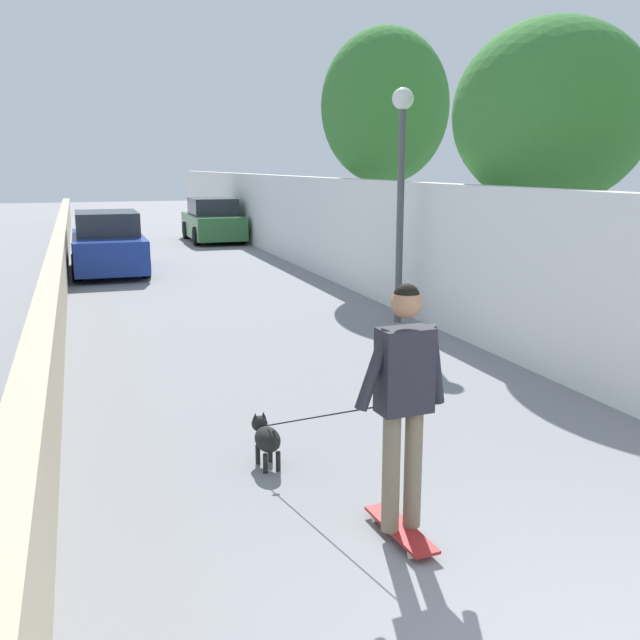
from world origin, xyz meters
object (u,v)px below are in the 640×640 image
(skateboard, at_px, (400,529))
(dog, at_px, (267,438))
(person_skateboarder, at_px, (404,388))
(car_far, at_px, (213,221))
(tree_right_near, at_px, (551,115))
(tree_right_mid, at_px, (385,107))
(lamp_post, at_px, (401,163))
(car_near, at_px, (108,244))

(skateboard, relative_size, dog, 0.44)
(person_skateboarder, bearing_deg, car_far, -6.72)
(tree_right_near, distance_m, dog, 7.56)
(dog, relative_size, car_far, 0.48)
(tree_right_mid, bearing_deg, lamp_post, 160.14)
(tree_right_near, bearing_deg, person_skateboarder, 137.32)
(tree_right_mid, relative_size, lamp_post, 1.45)
(tree_right_mid, height_order, lamp_post, tree_right_mid)
(person_skateboarder, height_order, car_near, person_skateboarder)
(tree_right_near, xyz_separation_m, skateboard, (-5.46, 5.03, -3.39))
(skateboard, bearing_deg, dog, 21.19)
(lamp_post, relative_size, dog, 2.13)
(person_skateboarder, distance_m, car_near, 14.69)
(tree_right_mid, relative_size, car_far, 1.47)
(skateboard, distance_m, car_near, 14.69)
(tree_right_near, xyz_separation_m, tree_right_mid, (5.50, 0.42, 0.51))
(skateboard, height_order, person_skateboarder, person_skateboarder)
(tree_right_near, bearing_deg, lamp_post, 55.34)
(tree_right_mid, xyz_separation_m, skateboard, (-10.96, 4.61, -3.90))
(tree_right_mid, distance_m, lamp_post, 4.60)
(dog, bearing_deg, person_skateboarder, -158.81)
(lamp_post, height_order, car_far, lamp_post)
(tree_right_near, height_order, person_skateboarder, tree_right_near)
(tree_right_near, height_order, car_far, tree_right_near)
(skateboard, xyz_separation_m, car_far, (21.27, -2.51, 0.65))
(car_near, bearing_deg, tree_right_near, -144.89)
(tree_right_mid, relative_size, car_near, 1.35)
(car_near, bearing_deg, dog, -176.52)
(tree_right_mid, distance_m, skateboard, 12.51)
(tree_right_near, relative_size, car_near, 1.17)
(lamp_post, bearing_deg, tree_right_mid, -19.86)
(skateboard, bearing_deg, lamp_post, -24.59)
(tree_right_mid, height_order, skateboard, tree_right_mid)
(skateboard, bearing_deg, car_far, -6.72)
(lamp_post, distance_m, skateboard, 7.93)
(lamp_post, height_order, car_near, lamp_post)
(tree_right_near, bearing_deg, dog, 124.64)
(car_near, bearing_deg, person_skateboarder, -174.53)
(tree_right_near, xyz_separation_m, lamp_post, (1.33, 1.93, -0.73))
(tree_right_near, relative_size, person_skateboarder, 2.71)
(tree_right_mid, height_order, person_skateboarder, tree_right_mid)
(person_skateboarder, bearing_deg, dog, 21.19)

